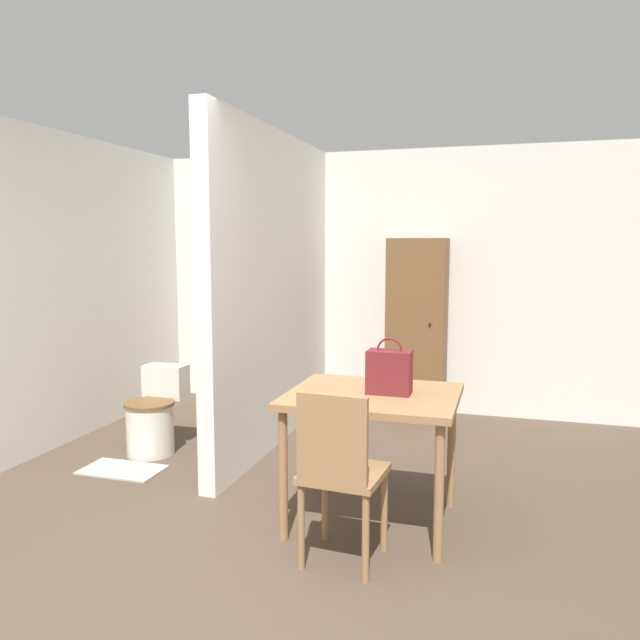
% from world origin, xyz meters
% --- Properties ---
extents(ground_plane, '(16.00, 16.00, 0.00)m').
position_xyz_m(ground_plane, '(0.00, 0.00, 0.00)').
color(ground_plane, '#4C3D30').
extents(wall_back, '(5.18, 0.12, 2.50)m').
position_xyz_m(wall_back, '(0.00, 3.69, 1.25)').
color(wall_back, silver).
rests_on(wall_back, ground_plane).
extents(wall_left, '(0.12, 4.63, 2.50)m').
position_xyz_m(wall_left, '(-2.15, 1.81, 1.25)').
color(wall_left, silver).
rests_on(wall_left, ground_plane).
extents(partition_wall, '(0.12, 2.50, 2.50)m').
position_xyz_m(partition_wall, '(-0.49, 2.38, 1.25)').
color(partition_wall, silver).
rests_on(partition_wall, ground_plane).
extents(dining_table, '(0.96, 0.83, 0.77)m').
position_xyz_m(dining_table, '(0.60, 1.09, 0.68)').
color(dining_table, '#997047').
rests_on(dining_table, ground_plane).
extents(wooden_chair, '(0.42, 0.42, 0.91)m').
position_xyz_m(wooden_chair, '(0.55, 0.55, 0.50)').
color(wooden_chair, '#997047').
rests_on(wooden_chair, ground_plane).
extents(toilet, '(0.38, 0.53, 0.65)m').
position_xyz_m(toilet, '(-1.29, 1.81, 0.28)').
color(toilet, silver).
rests_on(toilet, ground_plane).
extents(handbag, '(0.25, 0.15, 0.32)m').
position_xyz_m(handbag, '(0.69, 1.10, 0.90)').
color(handbag, maroon).
rests_on(handbag, dining_table).
extents(wooden_cabinet, '(0.52, 0.46, 1.67)m').
position_xyz_m(wooden_cabinet, '(0.52, 3.39, 0.83)').
color(wooden_cabinet, brown).
rests_on(wooden_cabinet, ground_plane).
extents(bath_mat, '(0.57, 0.34, 0.01)m').
position_xyz_m(bath_mat, '(-1.29, 1.38, 0.01)').
color(bath_mat, '#99A899').
rests_on(bath_mat, ground_plane).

